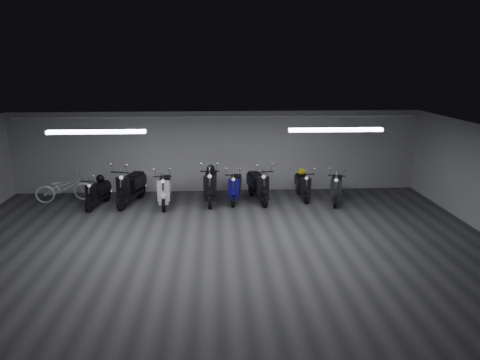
{
  "coord_description": "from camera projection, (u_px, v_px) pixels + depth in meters",
  "views": [
    {
      "loc": [
        -0.06,
        -9.93,
        4.4
      ],
      "look_at": [
        0.64,
        2.5,
        1.05
      ],
      "focal_mm": 32.81,
      "sensor_mm": 36.0,
      "label": 1
    }
  ],
  "objects": [
    {
      "name": "scooter_5",
      "position": [
        258.0,
        181.0,
        14.15
      ],
      "size": [
        1.04,
        2.0,
        1.42
      ],
      "primitive_type": null,
      "rotation": [
        0.0,
        0.0,
        0.22
      ],
      "color": "black",
      "rests_on": "floor"
    },
    {
      "name": "scooter_1",
      "position": [
        130.0,
        182.0,
        13.89
      ],
      "size": [
        1.19,
        2.11,
        1.49
      ],
      "primitive_type": null,
      "rotation": [
        0.0,
        0.0,
        -0.28
      ],
      "color": "black",
      "rests_on": "floor"
    },
    {
      "name": "scooter_4",
      "position": [
        235.0,
        183.0,
        14.17
      ],
      "size": [
        0.81,
        1.78,
        1.28
      ],
      "primitive_type": null,
      "rotation": [
        0.0,
        0.0,
        -0.14
      ],
      "color": "#0F0B66",
      "rests_on": "floor"
    },
    {
      "name": "helmet_1",
      "position": [
        211.0,
        169.0,
        14.26
      ],
      "size": [
        0.26,
        0.26,
        0.26
      ],
      "primitive_type": "sphere",
      "color": "black",
      "rests_on": "scooter_3"
    },
    {
      "name": "helmet_0",
      "position": [
        100.0,
        179.0,
        13.81
      ],
      "size": [
        0.25,
        0.25,
        0.25
      ],
      "primitive_type": "sphere",
      "color": "black",
      "rests_on": "scooter_0"
    },
    {
      "name": "fluor_strip_right",
      "position": [
        336.0,
        130.0,
        11.14
      ],
      "size": [
        2.4,
        0.18,
        0.08
      ],
      "primitive_type": "cube",
      "color": "white",
      "rests_on": "ceiling"
    },
    {
      "name": "helmet_2",
      "position": [
        302.0,
        172.0,
        14.6
      ],
      "size": [
        0.26,
        0.26,
        0.26
      ],
      "primitive_type": "sphere",
      "color": "#DCBF0C",
      "rests_on": "scooter_8"
    },
    {
      "name": "scooter_9",
      "position": [
        336.0,
        183.0,
        14.05
      ],
      "size": [
        1.06,
        1.82,
        1.29
      ],
      "primitive_type": null,
      "rotation": [
        0.0,
        0.0,
        -0.3
      ],
      "color": "black",
      "rests_on": "floor"
    },
    {
      "name": "scooter_8",
      "position": [
        303.0,
        181.0,
        14.45
      ],
      "size": [
        0.6,
        1.65,
        1.21
      ],
      "primitive_type": null,
      "rotation": [
        0.0,
        0.0,
        0.03
      ],
      "color": "black",
      "rests_on": "floor"
    },
    {
      "name": "fluor_strip_left",
      "position": [
        96.0,
        132.0,
        10.81
      ],
      "size": [
        2.4,
        0.18,
        0.08
      ],
      "primitive_type": "cube",
      "color": "white",
      "rests_on": "ceiling"
    },
    {
      "name": "scooter_0",
      "position": [
        97.0,
        189.0,
        13.67
      ],
      "size": [
        0.9,
        1.67,
        1.18
      ],
      "primitive_type": null,
      "rotation": [
        0.0,
        0.0,
        -0.25
      ],
      "color": "black",
      "rests_on": "floor"
    },
    {
      "name": "scooter_2",
      "position": [
        164.0,
        185.0,
        13.75
      ],
      "size": [
        0.69,
        1.87,
        1.37
      ],
      "primitive_type": null,
      "rotation": [
        0.0,
        0.0,
        0.04
      ],
      "color": "silver",
      "rests_on": "floor"
    },
    {
      "name": "back_wall",
      "position": [
        218.0,
        152.0,
        15.19
      ],
      "size": [
        14.0,
        0.01,
        2.8
      ],
      "primitive_type": "cube",
      "color": "#9E9EA0",
      "rests_on": "ground"
    },
    {
      "name": "conduit",
      "position": [
        217.0,
        117.0,
        14.79
      ],
      "size": [
        13.6,
        0.05,
        0.05
      ],
      "primitive_type": "cylinder",
      "rotation": [
        0.0,
        1.57,
        0.0
      ],
      "color": "white",
      "rests_on": "back_wall"
    },
    {
      "name": "ceiling",
      "position": [
        218.0,
        135.0,
        10.0
      ],
      "size": [
        14.0,
        10.0,
        0.01
      ],
      "primitive_type": "cube",
      "color": "gray",
      "rests_on": "ground"
    },
    {
      "name": "front_wall",
      "position": [
        223.0,
        308.0,
        5.54
      ],
      "size": [
        14.0,
        0.01,
        2.8
      ],
      "primitive_type": "cube",
      "color": "#9E9EA0",
      "rests_on": "ground"
    },
    {
      "name": "floor",
      "position": [
        220.0,
        248.0,
        10.73
      ],
      "size": [
        14.0,
        10.0,
        0.01
      ],
      "primitive_type": "cube",
      "color": "#323234",
      "rests_on": "ground"
    },
    {
      "name": "scooter_3",
      "position": [
        211.0,
        180.0,
        14.08
      ],
      "size": [
        0.72,
        2.0,
        1.48
      ],
      "primitive_type": null,
      "rotation": [
        0.0,
        0.0,
        -0.03
      ],
      "color": "black",
      "rests_on": "floor"
    },
    {
      "name": "bicycle",
      "position": [
        64.0,
        185.0,
        14.17
      ],
      "size": [
        1.84,
        1.05,
        1.13
      ],
      "primitive_type": "imported",
      "rotation": [
        0.0,
        0.0,
        1.84
      ],
      "color": "silver",
      "rests_on": "floor"
    }
  ]
}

